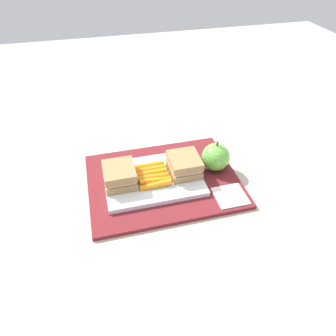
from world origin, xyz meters
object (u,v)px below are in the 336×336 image
at_px(sandwich_half_right, 184,165).
at_px(paper_napkin, 230,196).
at_px(apple, 216,157).
at_px(carrot_sticks_bundle, 152,175).
at_px(food_tray, 153,179).
at_px(sandwich_half_left, 120,175).

relative_size(sandwich_half_right, paper_napkin, 1.14).
relative_size(apple, paper_napkin, 1.16).
relative_size(carrot_sticks_bundle, paper_napkin, 1.26).
bearing_deg(sandwich_half_right, paper_napkin, -49.76).
bearing_deg(paper_napkin, sandwich_half_right, 130.24).
bearing_deg(carrot_sticks_bundle, sandwich_half_right, 0.26).
relative_size(food_tray, sandwich_half_right, 2.88).
relative_size(carrot_sticks_bundle, apple, 1.09).
distance_m(carrot_sticks_bundle, paper_napkin, 0.19).
distance_m(food_tray, sandwich_half_right, 0.08).
distance_m(sandwich_half_right, apple, 0.08).
distance_m(sandwich_half_left, apple, 0.24).
xyz_separation_m(sandwich_half_right, paper_napkin, (0.08, -0.10, -0.03)).
xyz_separation_m(food_tray, sandwich_half_right, (0.08, 0.00, 0.03)).
xyz_separation_m(food_tray, sandwich_half_left, (-0.08, 0.00, 0.03)).
height_order(sandwich_half_right, carrot_sticks_bundle, sandwich_half_right).
bearing_deg(carrot_sticks_bundle, apple, 3.19).
height_order(food_tray, sandwich_half_left, sandwich_half_left).
distance_m(food_tray, sandwich_half_left, 0.08).
xyz_separation_m(food_tray, apple, (0.16, 0.01, 0.03)).
bearing_deg(sandwich_half_left, carrot_sticks_bundle, -0.27).
bearing_deg(apple, carrot_sticks_bundle, -176.81).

